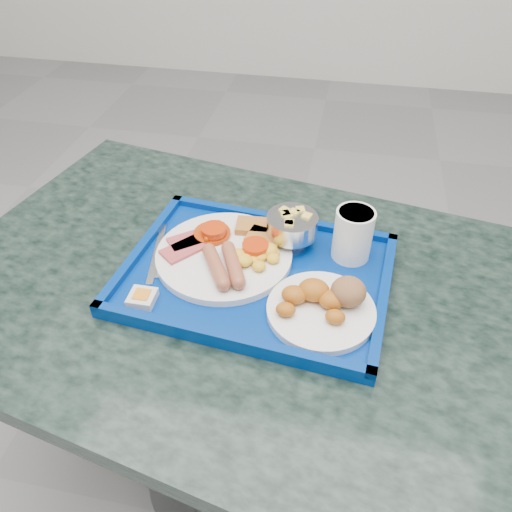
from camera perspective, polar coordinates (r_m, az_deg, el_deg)
The scene contains 9 objects.
table at distance 1.05m, azimuth -1.52°, elevation -10.30°, with size 1.24×0.95×0.70m.
tray at distance 0.92m, azimuth 0.00°, elevation -2.20°, with size 0.51×0.39×0.03m.
main_plate at distance 0.94m, azimuth -3.18°, elevation 0.40°, with size 0.26×0.26×0.04m.
bread_plate at distance 0.84m, azimuth 7.81°, elevation -5.35°, with size 0.18×0.18×0.06m.
fruit_bowl at distance 0.95m, azimuth 4.14°, elevation 3.49°, with size 0.10×0.10×0.07m.
juice_cup at distance 0.93m, azimuth 11.05°, elevation 2.60°, with size 0.07×0.07×0.10m.
spoon at distance 0.99m, azimuth -9.22°, elevation 1.85°, with size 0.05×0.15×0.01m.
knife at distance 0.97m, azimuth -11.24°, elevation 0.38°, with size 0.01×0.18×0.00m, color silver.
jam_packet at distance 0.88m, azimuth -12.87°, elevation -4.67°, with size 0.04×0.04×0.02m.
Camera 1 is at (0.17, -0.49, 1.33)m, focal length 35.00 mm.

